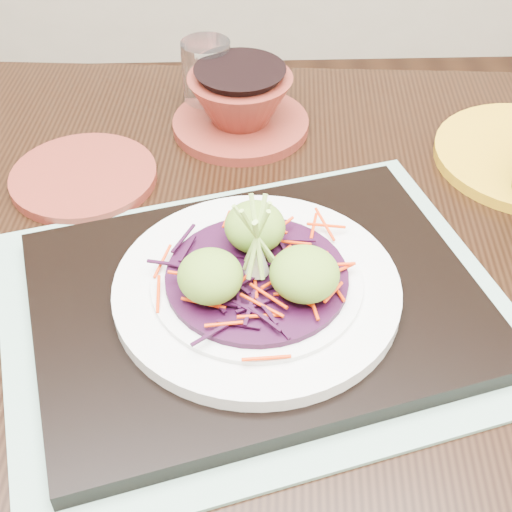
{
  "coord_description": "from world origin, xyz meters",
  "views": [
    {
      "loc": [
        0.03,
        -0.41,
        1.23
      ],
      "look_at": [
        0.04,
        0.04,
        0.81
      ],
      "focal_mm": 50.0,
      "sensor_mm": 36.0,
      "label": 1
    }
  ],
  "objects_px": {
    "terracotta_side_plate": "(84,177)",
    "terracotta_bowl_set": "(240,106)",
    "serving_tray": "(257,301)",
    "water_glass": "(207,75)",
    "dining_table": "(243,340)",
    "white_plate": "(257,287)"
  },
  "relations": [
    {
      "from": "serving_tray",
      "to": "white_plate",
      "type": "relative_size",
      "value": 1.54
    },
    {
      "from": "dining_table",
      "to": "terracotta_side_plate",
      "type": "distance_m",
      "value": 0.25
    },
    {
      "from": "terracotta_bowl_set",
      "to": "water_glass",
      "type": "bearing_deg",
      "value": 126.65
    },
    {
      "from": "dining_table",
      "to": "terracotta_bowl_set",
      "type": "height_order",
      "value": "terracotta_bowl_set"
    },
    {
      "from": "terracotta_side_plate",
      "to": "water_glass",
      "type": "height_order",
      "value": "water_glass"
    },
    {
      "from": "dining_table",
      "to": "serving_tray",
      "type": "bearing_deg",
      "value": -71.75
    },
    {
      "from": "terracotta_side_plate",
      "to": "white_plate",
      "type": "bearing_deg",
      "value": -47.91
    },
    {
      "from": "terracotta_side_plate",
      "to": "terracotta_bowl_set",
      "type": "bearing_deg",
      "value": 30.1
    },
    {
      "from": "dining_table",
      "to": "serving_tray",
      "type": "relative_size",
      "value": 3.34
    },
    {
      "from": "white_plate",
      "to": "water_glass",
      "type": "relative_size",
      "value": 2.91
    },
    {
      "from": "serving_tray",
      "to": "water_glass",
      "type": "distance_m",
      "value": 0.36
    },
    {
      "from": "water_glass",
      "to": "terracotta_bowl_set",
      "type": "height_order",
      "value": "water_glass"
    },
    {
      "from": "dining_table",
      "to": "water_glass",
      "type": "distance_m",
      "value": 0.34
    },
    {
      "from": "dining_table",
      "to": "terracotta_bowl_set",
      "type": "xyz_separation_m",
      "value": [
        0.0,
        0.25,
        0.13
      ]
    },
    {
      "from": "serving_tray",
      "to": "terracotta_side_plate",
      "type": "distance_m",
      "value": 0.27
    },
    {
      "from": "serving_tray",
      "to": "water_glass",
      "type": "relative_size",
      "value": 4.48
    },
    {
      "from": "white_plate",
      "to": "terracotta_side_plate",
      "type": "height_order",
      "value": "white_plate"
    },
    {
      "from": "water_glass",
      "to": "white_plate",
      "type": "bearing_deg",
      "value": -82.29
    },
    {
      "from": "terracotta_side_plate",
      "to": "water_glass",
      "type": "distance_m",
      "value": 0.21
    },
    {
      "from": "serving_tray",
      "to": "white_plate",
      "type": "distance_m",
      "value": 0.02
    },
    {
      "from": "terracotta_side_plate",
      "to": "terracotta_bowl_set",
      "type": "height_order",
      "value": "terracotta_bowl_set"
    },
    {
      "from": "water_glass",
      "to": "terracotta_bowl_set",
      "type": "bearing_deg",
      "value": -53.35
    }
  ]
}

